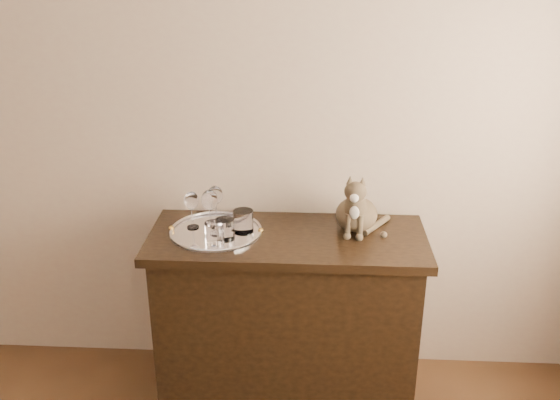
% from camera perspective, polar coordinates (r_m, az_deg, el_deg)
% --- Properties ---
extents(wall_back, '(4.00, 0.10, 2.70)m').
position_cam_1_polar(wall_back, '(2.89, -11.11, 8.76)').
color(wall_back, '#C4A793').
rests_on(wall_back, ground).
extents(sideboard, '(1.20, 0.50, 0.85)m').
position_cam_1_polar(sideboard, '(2.90, 0.63, -10.86)').
color(sideboard, black).
rests_on(sideboard, ground).
extents(tray, '(0.40, 0.40, 0.01)m').
position_cam_1_polar(tray, '(2.72, -5.87, -2.96)').
color(tray, silver).
rests_on(tray, sideboard).
extents(wine_glass_a, '(0.06, 0.06, 0.17)m').
position_cam_1_polar(wine_glass_a, '(2.73, -8.06, -0.90)').
color(wine_glass_a, white).
rests_on(wine_glass_a, tray).
extents(wine_glass_b, '(0.07, 0.07, 0.18)m').
position_cam_1_polar(wine_glass_b, '(2.76, -5.90, -0.44)').
color(wine_glass_b, white).
rests_on(wine_glass_b, tray).
extents(wine_glass_d, '(0.07, 0.07, 0.19)m').
position_cam_1_polar(wine_glass_d, '(2.69, -6.41, -0.98)').
color(wine_glass_d, white).
rests_on(wine_glass_d, tray).
extents(tumbler_a, '(0.08, 0.08, 0.09)m').
position_cam_1_polar(tumbler_a, '(2.63, -5.06, -2.68)').
color(tumbler_a, silver).
rests_on(tumbler_a, tray).
extents(tumbler_b, '(0.08, 0.08, 0.09)m').
position_cam_1_polar(tumbler_b, '(2.60, -6.03, -2.99)').
color(tumbler_b, silver).
rests_on(tumbler_b, tray).
extents(tumbler_c, '(0.09, 0.09, 0.10)m').
position_cam_1_polar(tumbler_c, '(2.68, -3.38, -1.96)').
color(tumbler_c, silver).
rests_on(tumbler_c, tray).
extents(cat, '(0.32, 0.30, 0.28)m').
position_cam_1_polar(cat, '(2.71, 7.07, 0.06)').
color(cat, brown).
rests_on(cat, sideboard).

